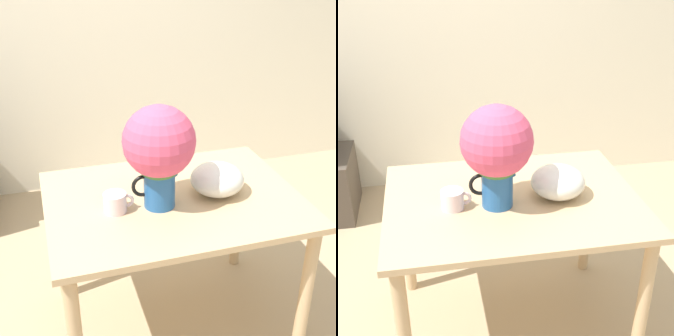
% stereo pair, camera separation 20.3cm
% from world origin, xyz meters
% --- Properties ---
extents(ground_plane, '(12.00, 12.00, 0.00)m').
position_xyz_m(ground_plane, '(0.00, 0.00, 0.00)').
color(ground_plane, tan).
extents(wall_back, '(8.00, 0.05, 2.60)m').
position_xyz_m(wall_back, '(0.00, 1.74, 1.30)').
color(wall_back, '#EDE5CC').
rests_on(wall_back, ground_plane).
extents(table, '(1.17, 0.87, 0.77)m').
position_xyz_m(table, '(0.23, 0.02, 0.65)').
color(table, tan).
rests_on(table, ground_plane).
extents(flower_vase, '(0.32, 0.32, 0.47)m').
position_xyz_m(flower_vase, '(0.15, -0.03, 1.05)').
color(flower_vase, '#235B9E').
rests_on(flower_vase, table).
extents(coffee_mug, '(0.14, 0.10, 0.09)m').
position_xyz_m(coffee_mug, '(-0.04, -0.03, 0.81)').
color(coffee_mug, silver).
rests_on(coffee_mug, table).
extents(white_bowl, '(0.25, 0.25, 0.15)m').
position_xyz_m(white_bowl, '(0.44, 0.00, 0.84)').
color(white_bowl, silver).
rests_on(white_bowl, table).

